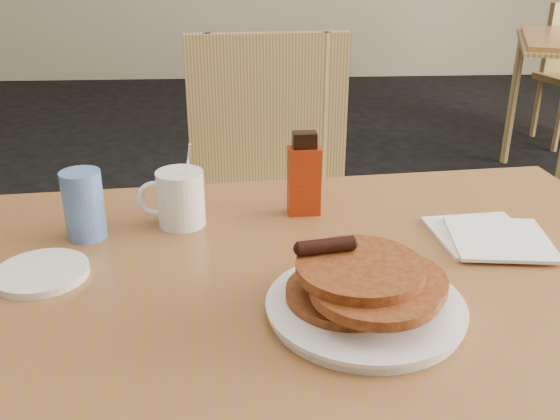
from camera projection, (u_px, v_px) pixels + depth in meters
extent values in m
cube|color=brown|center=(304.00, 287.00, 0.98)|extent=(1.31, 0.93, 0.04)
cube|color=tan|center=(304.00, 295.00, 0.98)|extent=(1.35, 0.98, 0.02)
cylinder|color=tan|center=(517.00, 344.00, 1.46)|extent=(0.04, 0.04, 0.71)
cube|color=tan|center=(272.00, 238.00, 1.69)|extent=(0.47, 0.47, 0.04)
cube|color=tan|center=(268.00, 122.00, 1.77)|extent=(0.45, 0.07, 0.49)
cylinder|color=tan|center=(206.00, 358.00, 1.62)|extent=(0.04, 0.04, 0.46)
cylinder|color=tan|center=(327.00, 282.00, 1.97)|extent=(0.04, 0.04, 0.46)
cylinder|color=tan|center=(559.00, 120.00, 3.79)|extent=(0.04, 0.04, 0.39)
cylinder|color=white|center=(365.00, 308.00, 0.87)|extent=(0.27, 0.27, 0.02)
cylinder|color=white|center=(365.00, 304.00, 0.86)|extent=(0.28, 0.28, 0.01)
cylinder|color=brown|center=(347.00, 293.00, 0.87)|extent=(0.17, 0.17, 0.01)
cylinder|color=brown|center=(384.00, 281.00, 0.87)|extent=(0.18, 0.18, 0.01)
cylinder|color=brown|center=(375.00, 290.00, 0.82)|extent=(0.17, 0.17, 0.01)
cylinder|color=brown|center=(360.00, 268.00, 0.85)|extent=(0.18, 0.18, 0.01)
cylinder|color=black|center=(326.00, 246.00, 0.87)|extent=(0.08, 0.04, 0.02)
cylinder|color=white|center=(181.00, 198.00, 1.12)|extent=(0.09, 0.09, 0.10)
torus|color=white|center=(156.00, 199.00, 1.12)|extent=(0.07, 0.01, 0.07)
cylinder|color=black|center=(179.00, 176.00, 1.10)|extent=(0.08, 0.08, 0.01)
cylinder|color=white|center=(187.00, 180.00, 1.11)|extent=(0.03, 0.05, 0.15)
cube|color=maroon|center=(304.00, 181.00, 1.16)|extent=(0.06, 0.04, 0.13)
cube|color=black|center=(305.00, 140.00, 1.13)|extent=(0.04, 0.03, 0.03)
cube|color=white|center=(481.00, 235.00, 1.09)|extent=(0.18, 0.18, 0.01)
cube|color=white|center=(500.00, 239.00, 1.06)|extent=(0.18, 0.18, 0.01)
cylinder|color=#517ABF|center=(84.00, 205.00, 1.07)|extent=(0.08, 0.08, 0.12)
cylinder|color=white|center=(42.00, 273.00, 0.96)|extent=(0.15, 0.15, 0.01)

